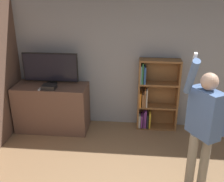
{
  "coord_description": "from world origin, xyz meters",
  "views": [
    {
      "loc": [
        0.02,
        -2.13,
        2.77
      ],
      "look_at": [
        -0.36,
        1.78,
        1.2
      ],
      "focal_mm": 42.0,
      "sensor_mm": 36.0,
      "label": 1
    }
  ],
  "objects_px": {
    "television": "(50,68)",
    "game_console": "(49,87)",
    "bookshelf": "(154,97)",
    "person": "(204,122)"
  },
  "relations": [
    {
      "from": "television",
      "to": "bookshelf",
      "type": "bearing_deg",
      "value": 4.16
    },
    {
      "from": "television",
      "to": "game_console",
      "type": "relative_size",
      "value": 4.19
    },
    {
      "from": "television",
      "to": "bookshelf",
      "type": "relative_size",
      "value": 0.74
    },
    {
      "from": "television",
      "to": "person",
      "type": "relative_size",
      "value": 0.53
    },
    {
      "from": "television",
      "to": "person",
      "type": "height_order",
      "value": "person"
    },
    {
      "from": "television",
      "to": "game_console",
      "type": "xyz_separation_m",
      "value": [
        0.03,
        -0.27,
        -0.29
      ]
    },
    {
      "from": "television",
      "to": "game_console",
      "type": "bearing_deg",
      "value": -82.72
    },
    {
      "from": "television",
      "to": "game_console",
      "type": "distance_m",
      "value": 0.39
    },
    {
      "from": "television",
      "to": "person",
      "type": "distance_m",
      "value": 3.07
    },
    {
      "from": "television",
      "to": "game_console",
      "type": "height_order",
      "value": "television"
    }
  ]
}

